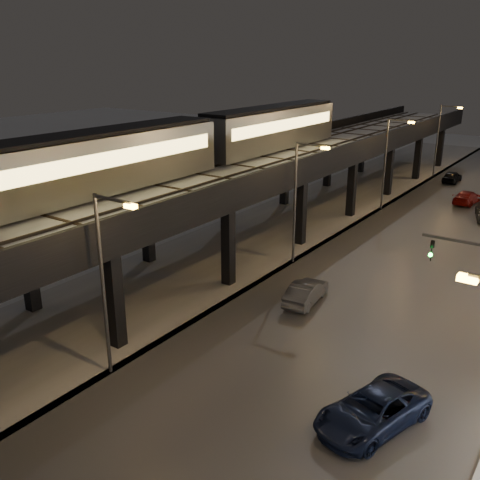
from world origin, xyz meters
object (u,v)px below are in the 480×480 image
Objects in this scene: subway_train at (204,141)px; car_onc_dark at (372,412)px; car_mid_dark at (467,198)px; car_near_white at (306,293)px; car_far_white at (452,177)px.

subway_train reaches higher than car_onc_dark.
subway_train is 8.34× the size of car_mid_dark.
car_near_white reaches higher than car_mid_dark.
subway_train is at bearing 65.18° from car_mid_dark.
subway_train is at bearing 72.74° from car_far_white.
car_far_white is at bearing -94.57° from car_near_white.
subway_train is at bearing 161.82° from car_onc_dark.
car_onc_dark reaches higher than car_near_white.
car_near_white is 39.96m from car_far_white.
car_far_white is at bearing -62.61° from car_mid_dark.
car_mid_dark is at bearing 60.50° from subway_train.
car_far_white is (-1.40, 39.94, 0.00)m from car_near_white.
car_near_white is 1.03× the size of car_far_white.
car_near_white is (11.93, -5.07, -7.79)m from subway_train.
car_far_white is 49.72m from car_onc_dark.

